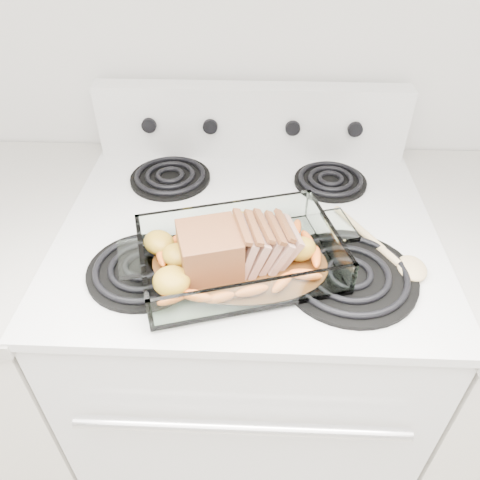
{
  "coord_description": "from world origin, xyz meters",
  "views": [
    {
      "loc": [
        0.02,
        0.87,
        1.54
      ],
      "look_at": [
        -0.01,
        1.53,
        0.99
      ],
      "focal_mm": 35.0,
      "sensor_mm": 36.0,
      "label": 1
    }
  ],
  "objects_px": {
    "electric_range": "(246,353)",
    "baking_dish": "(240,259)",
    "counter_left": "(9,348)",
    "pork_roast": "(228,247)"
  },
  "relations": [
    {
      "from": "electric_range",
      "to": "baking_dish",
      "type": "xyz_separation_m",
      "value": [
        -0.01,
        -0.15,
        0.48
      ]
    },
    {
      "from": "counter_left",
      "to": "pork_roast",
      "type": "distance_m",
      "value": 0.84
    },
    {
      "from": "baking_dish",
      "to": "pork_roast",
      "type": "relative_size",
      "value": 1.63
    },
    {
      "from": "baking_dish",
      "to": "pork_roast",
      "type": "xyz_separation_m",
      "value": [
        -0.02,
        -0.0,
        0.03
      ]
    },
    {
      "from": "counter_left",
      "to": "pork_roast",
      "type": "relative_size",
      "value": 4.3
    },
    {
      "from": "baking_dish",
      "to": "electric_range",
      "type": "bearing_deg",
      "value": 69.37
    },
    {
      "from": "electric_range",
      "to": "pork_roast",
      "type": "xyz_separation_m",
      "value": [
        -0.03,
        -0.15,
        0.51
      ]
    },
    {
      "from": "counter_left",
      "to": "pork_roast",
      "type": "height_order",
      "value": "pork_roast"
    },
    {
      "from": "electric_range",
      "to": "baking_dish",
      "type": "relative_size",
      "value": 3.17
    },
    {
      "from": "pork_roast",
      "to": "baking_dish",
      "type": "bearing_deg",
      "value": -11.57
    }
  ]
}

